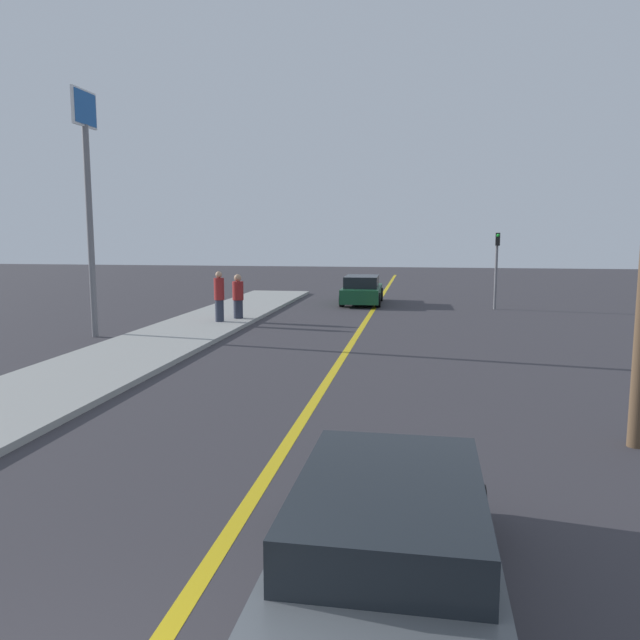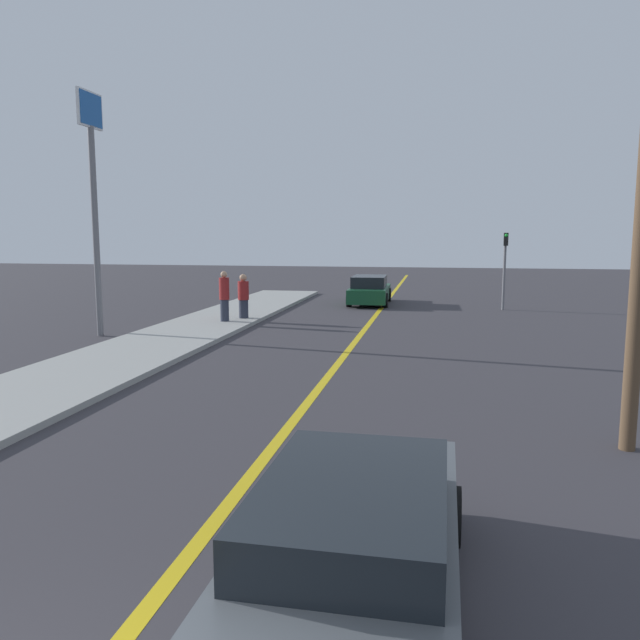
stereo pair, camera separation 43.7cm
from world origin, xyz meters
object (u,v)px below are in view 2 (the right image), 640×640
car_ahead_center (370,290)px  traffic_light (505,262)px  car_near_right_lane (355,544)px  roadside_sign (93,172)px  pedestrian_mid_group (243,296)px  pedestrian_near_curb (224,296)px

car_ahead_center → traffic_light: (5.96, -1.23, 1.44)m
car_near_right_lane → car_ahead_center: bearing=96.7°
car_ahead_center → roadside_sign: size_ratio=0.57×
car_near_right_lane → pedestrian_mid_group: size_ratio=2.63×
pedestrian_mid_group → roadside_sign: 6.88m
roadside_sign → pedestrian_mid_group: bearing=49.0°
pedestrian_near_curb → roadside_sign: 6.08m
traffic_light → roadside_sign: 16.89m
pedestrian_near_curb → roadside_sign: (-3.13, -3.12, 4.17)m
pedestrian_mid_group → traffic_light: size_ratio=0.50×
car_near_right_lane → roadside_sign: (-10.07, 13.25, 4.59)m
car_ahead_center → pedestrian_near_curb: bearing=-121.1°
car_near_right_lane → pedestrian_near_curb: pedestrian_near_curb is taller
pedestrian_near_curb → pedestrian_mid_group: bearing=66.6°
pedestrian_mid_group → traffic_light: (9.98, 5.55, 1.14)m
traffic_light → roadside_sign: bearing=-144.5°
pedestrian_near_curb → roadside_sign: bearing=-135.1°
car_near_right_lane → car_ahead_center: car_ahead_center is taller
car_near_right_lane → roadside_sign: roadside_sign is taller
car_near_right_lane → pedestrian_mid_group: pedestrian_mid_group is taller
pedestrian_mid_group → roadside_sign: size_ratio=0.22×
roadside_sign → pedestrian_near_curb: bearing=44.9°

